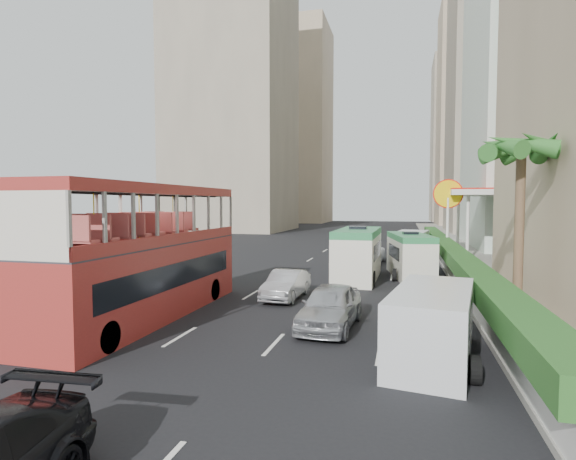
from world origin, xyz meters
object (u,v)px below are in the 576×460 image
(double_decker_bus, at_px, (147,252))
(car_silver_lane_a, at_px, (286,298))
(palm_tree, at_px, (519,229))
(van_asset, at_px, (368,263))
(shell_station, at_px, (489,224))
(panel_van_far, at_px, (411,245))
(minibus_near, at_px, (358,254))
(minibus_far, at_px, (410,255))
(panel_van_near, at_px, (432,324))
(car_silver_lane_b, at_px, (330,327))

(double_decker_bus, bearing_deg, car_silver_lane_a, 47.60)
(car_silver_lane_a, relative_size, palm_tree, 0.61)
(van_asset, relative_size, shell_station, 0.60)
(car_silver_lane_a, xyz_separation_m, panel_van_far, (5.78, 16.62, 1.09))
(car_silver_lane_a, distance_m, palm_tree, 10.15)
(minibus_near, xyz_separation_m, minibus_far, (2.94, 1.65, -0.18))
(van_asset, height_order, panel_van_near, panel_van_near)
(panel_van_far, bearing_deg, minibus_far, -82.31)
(car_silver_lane_a, height_order, panel_van_near, panel_van_near)
(car_silver_lane_b, height_order, panel_van_near, panel_van_near)
(car_silver_lane_b, relative_size, palm_tree, 0.69)
(double_decker_bus, xyz_separation_m, car_silver_lane_b, (6.97, 0.35, -2.53))
(van_asset, distance_m, palm_tree, 16.17)
(minibus_near, relative_size, minibus_far, 1.14)
(car_silver_lane_a, distance_m, van_asset, 13.84)
(minibus_far, relative_size, shell_station, 0.72)
(double_decker_bus, relative_size, minibus_far, 1.91)
(minibus_near, bearing_deg, palm_tree, -43.80)
(minibus_far, xyz_separation_m, panel_van_near, (0.41, -14.70, -0.28))
(car_silver_lane_b, xyz_separation_m, palm_tree, (6.83, 3.65, 3.38))
(minibus_far, xyz_separation_m, shell_station, (6.16, 10.46, 1.48))
(car_silver_lane_b, relative_size, minibus_far, 0.77)
(car_silver_lane_b, bearing_deg, minibus_near, 93.84)
(van_asset, bearing_deg, car_silver_lane_b, -86.43)
(minibus_far, bearing_deg, minibus_near, -160.88)
(car_silver_lane_a, bearing_deg, double_decker_bus, -129.86)
(minibus_near, bearing_deg, panel_van_near, -74.46)
(double_decker_bus, height_order, minibus_far, double_decker_bus)
(panel_van_far, bearing_deg, minibus_near, -97.83)
(double_decker_bus, height_order, palm_tree, palm_tree)
(van_asset, xyz_separation_m, palm_tree, (6.89, -14.23, 3.38))
(car_silver_lane_a, relative_size, car_silver_lane_b, 0.88)
(double_decker_bus, relative_size, panel_van_near, 2.22)
(shell_station, bearing_deg, car_silver_lane_b, -111.73)
(double_decker_bus, relative_size, shell_station, 1.38)
(car_silver_lane_a, relative_size, van_asset, 0.82)
(double_decker_bus, height_order, car_silver_lane_b, double_decker_bus)
(panel_van_near, xyz_separation_m, palm_tree, (3.55, 6.16, 2.39))
(double_decker_bus, bearing_deg, minibus_far, 51.86)
(double_decker_bus, height_order, car_silver_lane_a, double_decker_bus)
(van_asset, distance_m, minibus_near, 7.49)
(double_decker_bus, height_order, panel_van_far, double_decker_bus)
(minibus_far, relative_size, panel_van_near, 1.16)
(panel_van_near, bearing_deg, double_decker_bus, 177.28)
(palm_tree, relative_size, shell_station, 0.80)
(minibus_far, bearing_deg, van_asset, 107.04)
(car_silver_lane_b, bearing_deg, double_decker_bus, -173.66)
(car_silver_lane_a, bearing_deg, panel_van_far, 73.37)
(minibus_far, xyz_separation_m, panel_van_far, (0.18, 8.74, -0.18))
(car_silver_lane_a, height_order, palm_tree, palm_tree)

